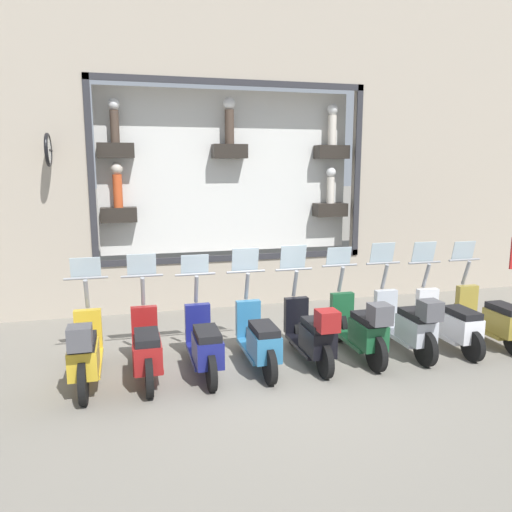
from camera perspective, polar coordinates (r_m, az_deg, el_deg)
ground_plane at (r=7.25m, az=3.33°, el=-12.97°), size 120.00×120.00×0.00m
building_facade at (r=10.40m, az=-3.00°, el=22.86°), size 1.21×36.00×10.04m
scooter_olive_0 at (r=8.99m, az=25.36°, el=-6.46°), size 1.80×0.61×1.57m
scooter_white_1 at (r=8.51m, az=21.29°, el=-7.09°), size 1.79×0.61×1.59m
scooter_silver_2 at (r=8.03m, az=16.97°, el=-7.43°), size 1.80×0.61×1.61m
scooter_green_3 at (r=7.66m, az=11.93°, el=-8.06°), size 1.81×0.60×1.56m
scooter_black_4 at (r=7.35m, az=6.42°, el=-8.78°), size 1.80×0.60×1.63m
scooter_teal_5 at (r=7.19m, az=0.33°, el=-9.47°), size 1.80×0.60×1.62m
scooter_navy_6 at (r=7.04m, az=-5.92°, el=-9.99°), size 1.80×0.60×1.55m
scooter_red_7 at (r=6.98m, az=-12.39°, el=-10.26°), size 1.81×0.61×1.59m
scooter_yellow_8 at (r=6.93m, az=-18.95°, el=-10.32°), size 1.81×0.61×1.58m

